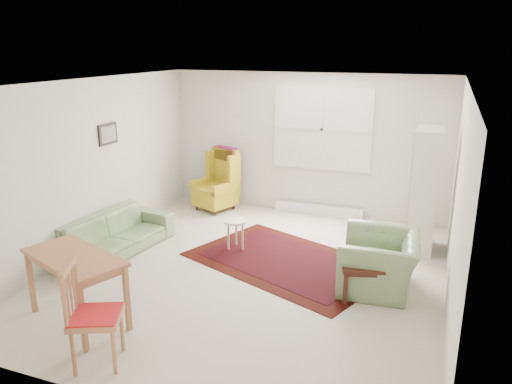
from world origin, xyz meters
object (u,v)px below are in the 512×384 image
(desk_chair, at_px, (96,315))
(armchair, at_px, (380,257))
(coffee_table, at_px, (363,278))
(wingback_chair, at_px, (215,180))
(cabinet, at_px, (425,190))
(stool, at_px, (236,234))
(sofa, at_px, (112,227))
(desk, at_px, (77,288))

(desk_chair, bearing_deg, armchair, -66.19)
(coffee_table, bearing_deg, armchair, 64.29)
(wingback_chair, xyz_separation_m, cabinet, (3.67, -0.58, 0.34))
(wingback_chair, distance_m, stool, 1.95)
(sofa, relative_size, cabinet, 1.07)
(wingback_chair, height_order, cabinet, cabinet)
(stool, height_order, cabinet, cabinet)
(sofa, distance_m, cabinet, 4.59)
(wingback_chair, height_order, desk_chair, wingback_chair)
(sofa, relative_size, desk, 1.59)
(sofa, height_order, stool, sofa)
(armchair, xyz_separation_m, cabinet, (0.41, 1.50, 0.49))
(cabinet, bearing_deg, armchair, -105.37)
(wingback_chair, height_order, stool, wingback_chair)
(wingback_chair, xyz_separation_m, coffee_table, (3.11, -2.38, -0.34))
(coffee_table, xyz_separation_m, desk, (-2.84, -1.69, 0.16))
(sofa, bearing_deg, desk, -147.34)
(coffee_table, xyz_separation_m, cabinet, (0.56, 1.80, 0.68))
(wingback_chair, relative_size, desk_chair, 1.10)
(sofa, bearing_deg, desk_chair, -139.03)
(sofa, relative_size, wingback_chair, 1.71)
(armchair, distance_m, cabinet, 1.63)
(desk, height_order, desk_chair, desk_chair)
(wingback_chair, distance_m, desk_chair, 4.73)
(sofa, distance_m, wingback_chair, 2.41)
(cabinet, bearing_deg, coffee_table, -107.16)
(sofa, relative_size, desk_chair, 1.88)
(armchair, distance_m, wingback_chair, 3.86)
(sofa, relative_size, stool, 4.25)
(desk_chair, bearing_deg, coffee_table, -67.88)
(armchair, xyz_separation_m, coffee_table, (-0.14, -0.30, -0.19))
(cabinet, bearing_deg, desk, -134.15)
(coffee_table, distance_m, desk, 3.31)
(sofa, xyz_separation_m, desk, (0.80, -1.72, -0.00))
(coffee_table, height_order, cabinet, cabinet)
(sofa, xyz_separation_m, wingback_chair, (0.53, 2.35, 0.18))
(desk, relative_size, desk_chair, 1.18)
(cabinet, height_order, desk_chair, cabinet)
(sofa, bearing_deg, cabinet, -59.60)
(desk_chair, bearing_deg, sofa, 9.06)
(sofa, height_order, desk_chair, desk_chair)
(armchair, distance_m, coffee_table, 0.38)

